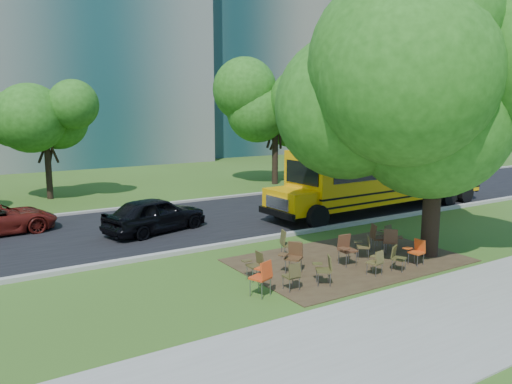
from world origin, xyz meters
TOP-DOWN VIEW (x-y plane):
  - ground at (0.00, 0.00)m, footprint 160.00×160.00m
  - sidewalk at (0.00, -5.00)m, footprint 60.00×4.00m
  - dirt_patch at (1.00, -0.50)m, footprint 7.00×4.50m
  - asphalt_road at (0.00, 7.00)m, footprint 80.00×8.00m
  - kerb_near at (0.00, 3.00)m, footprint 80.00×0.25m
  - kerb_far at (0.00, 11.10)m, footprint 80.00×0.25m
  - building_right at (24.00, 38.00)m, footprint 30.00×16.00m
  - bg_tree_2 at (-5.00, 16.00)m, footprint 4.80×4.80m
  - bg_tree_3 at (8.00, 14.00)m, footprint 5.60×5.60m
  - bg_tree_4 at (16.00, 13.00)m, footprint 5.00×5.00m
  - main_tree at (3.54, -1.50)m, footprint 7.20×7.20m
  - school_bus at (8.19, 4.69)m, footprint 12.20×3.21m
  - chair_0 at (-2.93, -1.57)m, footprint 0.65×0.73m
  - chair_1 at (-2.08, -1.70)m, footprint 0.51×0.46m
  - chair_2 at (-1.07, -1.80)m, footprint 0.55×0.70m
  - chair_3 at (0.56, -0.81)m, footprint 0.66×0.56m
  - chair_4 at (0.65, -2.00)m, footprint 0.52×0.53m
  - chair_5 at (1.46, -2.03)m, footprint 0.52×0.61m
  - chair_6 at (2.42, -1.93)m, footprint 0.53×0.54m
  - chair_7 at (2.44, -0.88)m, footprint 0.80×0.64m
  - chair_8 at (-2.42, -0.41)m, footprint 0.47×0.53m
  - chair_9 at (-1.23, -0.55)m, footprint 0.78×0.62m
  - chair_10 at (-0.62, 0.58)m, footprint 0.60×0.76m
  - chair_11 at (1.52, -0.63)m, footprint 0.54×0.68m
  - chair_12 at (2.35, -0.37)m, footprint 0.63×0.81m
  - chair_13 at (3.10, -0.01)m, footprint 0.55×0.56m
  - black_car at (-2.86, 6.20)m, footprint 4.42×2.73m

SIDE VIEW (x-z plane):
  - ground at x=0.00m, z-range 0.00..0.00m
  - dirt_patch at x=1.00m, z-range 0.00..0.03m
  - sidewalk at x=0.00m, z-range 0.00..0.04m
  - asphalt_road at x=0.00m, z-range 0.00..0.04m
  - kerb_near at x=0.00m, z-range 0.00..0.14m
  - kerb_far at x=0.00m, z-range 0.00..0.14m
  - chair_5 at x=1.46m, z-range 0.09..0.86m
  - chair_4 at x=0.65m, z-range 0.09..0.86m
  - chair_1 at x=-2.08m, z-range 0.09..0.87m
  - chair_11 at x=1.52m, z-range 0.09..0.89m
  - chair_8 at x=-2.42m, z-range 0.09..0.90m
  - chair_6 at x=2.42m, z-range 0.10..0.90m
  - chair_13 at x=3.10m, z-range 0.10..0.91m
  - chair_2 at x=-1.07m, z-range 0.10..0.93m
  - chair_9 at x=-1.23m, z-range 0.11..1.04m
  - chair_7 at x=2.44m, z-range 0.11..1.05m
  - chair_0 at x=-2.93m, z-range 0.11..1.06m
  - chair_3 at x=0.56m, z-range 0.11..1.07m
  - chair_10 at x=-0.62m, z-range 0.11..1.07m
  - chair_12 at x=2.35m, z-range 0.11..1.09m
  - black_car at x=-2.86m, z-range 0.00..1.40m
  - school_bus at x=8.19m, z-range 0.23..3.19m
  - bg_tree_2 at x=-5.00m, z-range 0.90..7.52m
  - bg_tree_4 at x=16.00m, z-range 0.92..7.77m
  - bg_tree_3 at x=8.00m, z-range 1.11..8.95m
  - main_tree at x=3.54m, z-range 0.93..10.01m
  - building_right at x=24.00m, z-range 0.00..25.00m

